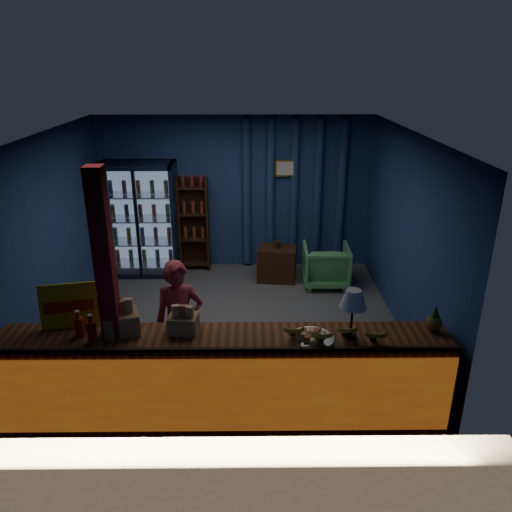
{
  "coord_description": "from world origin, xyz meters",
  "views": [
    {
      "loc": [
        0.28,
        -6.07,
        3.43
      ],
      "look_at": [
        0.33,
        -0.2,
        1.1
      ],
      "focal_mm": 35.0,
      "sensor_mm": 36.0,
      "label": 1
    }
  ],
  "objects_px": {
    "shopkeeper": "(180,324)",
    "table_lamp": "(353,301)",
    "green_chair": "(326,265)",
    "pastry_tray": "(312,337)"
  },
  "relations": [
    {
      "from": "pastry_tray",
      "to": "table_lamp",
      "type": "xyz_separation_m",
      "value": [
        0.37,
        0.04,
        0.37
      ]
    },
    {
      "from": "pastry_tray",
      "to": "shopkeeper",
      "type": "bearing_deg",
      "value": 152.29
    },
    {
      "from": "green_chair",
      "to": "pastry_tray",
      "type": "distance_m",
      "value": 3.41
    },
    {
      "from": "green_chair",
      "to": "pastry_tray",
      "type": "xyz_separation_m",
      "value": [
        -0.63,
        -3.29,
        0.64
      ]
    },
    {
      "from": "shopkeeper",
      "to": "table_lamp",
      "type": "relative_size",
      "value": 2.9
    },
    {
      "from": "shopkeeper",
      "to": "table_lamp",
      "type": "xyz_separation_m",
      "value": [
        1.74,
        -0.68,
        0.62
      ]
    },
    {
      "from": "shopkeeper",
      "to": "green_chair",
      "type": "xyz_separation_m",
      "value": [
        1.99,
        2.57,
        -0.39
      ]
    },
    {
      "from": "shopkeeper",
      "to": "green_chair",
      "type": "height_order",
      "value": "shopkeeper"
    },
    {
      "from": "shopkeeper",
      "to": "green_chair",
      "type": "relative_size",
      "value": 1.96
    },
    {
      "from": "table_lamp",
      "to": "pastry_tray",
      "type": "bearing_deg",
      "value": -174.33
    }
  ]
}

